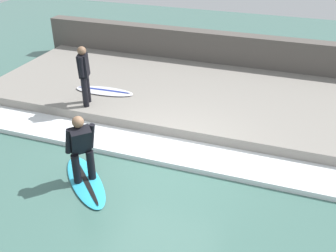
{
  "coord_description": "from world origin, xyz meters",
  "views": [
    {
      "loc": [
        -6.32,
        -2.43,
        4.79
      ],
      "look_at": [
        0.5,
        0.0,
        0.7
      ],
      "focal_mm": 42.0,
      "sensor_mm": 36.0,
      "label": 1
    }
  ],
  "objects_px": {
    "surfer_riding": "(81,146)",
    "surfer_waiting_near": "(84,73)",
    "surfboard_riding": "(85,181)",
    "surfboard_waiting_near": "(104,91)"
  },
  "relations": [
    {
      "from": "surfboard_riding",
      "to": "surfer_waiting_near",
      "type": "height_order",
      "value": "surfer_waiting_near"
    },
    {
      "from": "surfer_waiting_near",
      "to": "surfboard_waiting_near",
      "type": "relative_size",
      "value": 0.9
    },
    {
      "from": "surfboard_riding",
      "to": "surfer_waiting_near",
      "type": "bearing_deg",
      "value": 28.27
    },
    {
      "from": "surfboard_waiting_near",
      "to": "surfboard_riding",
      "type": "bearing_deg",
      "value": -158.78
    },
    {
      "from": "surfer_riding",
      "to": "surfer_waiting_near",
      "type": "xyz_separation_m",
      "value": [
        2.49,
        1.34,
        0.36
      ]
    },
    {
      "from": "surfer_riding",
      "to": "surfer_waiting_near",
      "type": "relative_size",
      "value": 0.93
    },
    {
      "from": "surfer_riding",
      "to": "surfboard_waiting_near",
      "type": "height_order",
      "value": "surfer_riding"
    },
    {
      "from": "surfboard_riding",
      "to": "surfboard_waiting_near",
      "type": "height_order",
      "value": "surfboard_waiting_near"
    },
    {
      "from": "surfboard_riding",
      "to": "surfer_riding",
      "type": "distance_m",
      "value": 0.81
    },
    {
      "from": "surfer_riding",
      "to": "surfer_waiting_near",
      "type": "bearing_deg",
      "value": 28.27
    }
  ]
}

